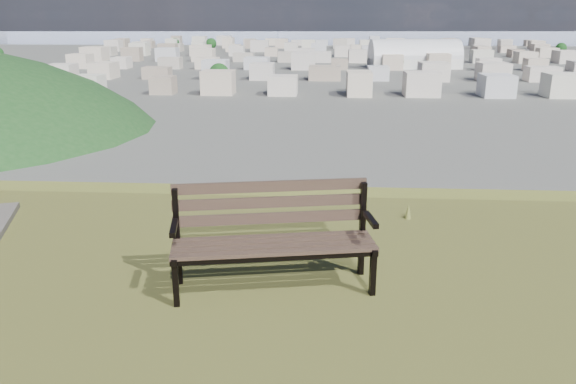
{
  "coord_description": "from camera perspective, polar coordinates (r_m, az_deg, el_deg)",
  "views": [
    {
      "loc": [
        1.34,
        -3.35,
        27.38
      ],
      "look_at": [
        0.92,
        3.23,
        25.3
      ],
      "focal_mm": 35.0,
      "sensor_mm": 36.0,
      "label": 1
    }
  ],
  "objects": [
    {
      "name": "far_hills",
      "position": [
        1407.65,
        1.11,
        17.42
      ],
      "size": [
        2050.0,
        340.0,
        60.0
      ],
      "color": "#99A1BE",
      "rests_on": "ground"
    },
    {
      "name": "city_blocks",
      "position": [
        398.51,
        3.5,
        14.04
      ],
      "size": [
        395.0,
        361.0,
        7.0
      ],
      "color": "beige",
      "rests_on": "ground"
    },
    {
      "name": "grass_tufts",
      "position": [
        4.13,
        -20.07,
        -16.92
      ],
      "size": [
        12.49,
        6.88,
        0.28
      ],
      "color": "olive",
      "rests_on": "hilltop_mesa"
    },
    {
      "name": "bay_water",
      "position": [
        903.76,
        3.64,
        15.74
      ],
      "size": [
        2400.0,
        700.0,
        0.12
      ],
      "primitive_type": "cube",
      "color": "#8C9AB3",
      "rests_on": "ground"
    },
    {
      "name": "arena",
      "position": [
        319.51,
        12.68,
        13.03
      ],
      "size": [
        49.59,
        25.37,
        20.11
      ],
      "rotation": [
        0.0,
        0.0,
        0.11
      ],
      "color": "silver",
      "rests_on": "ground"
    },
    {
      "name": "city_trees",
      "position": [
        324.32,
        -1.36,
        13.51
      ],
      "size": [
        406.52,
        387.2,
        9.98
      ],
      "color": "#312518",
      "rests_on": "ground"
    },
    {
      "name": "park_bench",
      "position": [
        5.05,
        -1.56,
        -3.98
      ],
      "size": [
        1.86,
        0.89,
        0.94
      ],
      "rotation": [
        0.0,
        0.0,
        0.18
      ],
      "color": "#49372A",
      "rests_on": "hilltop_mesa"
    }
  ]
}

